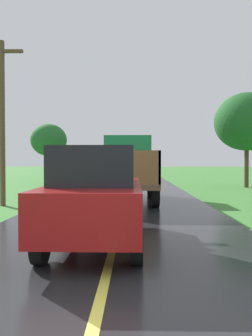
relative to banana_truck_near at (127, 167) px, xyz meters
name	(u,v)px	position (x,y,z in m)	size (l,w,h in m)	color
banana_truck_near	(127,167)	(0.00, 0.00, 0.00)	(2.38, 5.82, 2.80)	#2D2D30
utility_pole_roadside	(2,118)	(-4.76, -1.63, 1.93)	(1.63, 0.20, 6.36)	brown
roadside_tree_near_left	(49,140)	(-6.33, 11.29, 1.88)	(2.79, 2.79, 4.63)	#4C3823
roadside_tree_mid_right	(247,122)	(7.73, 7.59, 2.83)	(4.22, 4.22, 6.22)	#4C3823
following_car	(97,195)	(-0.41, -7.80, -0.41)	(1.74, 4.10, 1.92)	maroon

